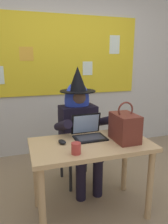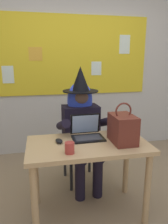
% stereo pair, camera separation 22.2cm
% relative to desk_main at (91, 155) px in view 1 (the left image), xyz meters
% --- Properties ---
extents(ground_plane, '(24.00, 24.00, 0.00)m').
position_rel_desk_main_xyz_m(ground_plane, '(0.15, -0.12, -0.62)').
color(ground_plane, '#937A5B').
extents(wall_back_bulletin, '(6.19, 1.82, 2.62)m').
position_rel_desk_main_xyz_m(wall_back_bulletin, '(0.14, 1.64, 0.70)').
color(wall_back_bulletin, beige).
rests_on(wall_back_bulletin, ground).
extents(desk_main, '(1.13, 0.63, 0.75)m').
position_rel_desk_main_xyz_m(desk_main, '(0.00, 0.00, 0.00)').
color(desk_main, tan).
rests_on(desk_main, ground).
extents(chair_at_desk, '(0.45, 0.45, 0.90)m').
position_rel_desk_main_xyz_m(chair_at_desk, '(0.05, 0.67, -0.12)').
color(chair_at_desk, black).
rests_on(chair_at_desk, ground).
extents(person_costumed, '(0.61, 0.68, 1.42)m').
position_rel_desk_main_xyz_m(person_costumed, '(0.06, 0.55, 0.16)').
color(person_costumed, black).
rests_on(person_costumed, ground).
extents(laptop, '(0.31, 0.26, 0.23)m').
position_rel_desk_main_xyz_m(laptop, '(0.03, 0.15, 0.17)').
color(laptop, black).
rests_on(laptop, desk_main).
extents(computer_mouse, '(0.08, 0.12, 0.03)m').
position_rel_desk_main_xyz_m(computer_mouse, '(-0.26, 0.07, 0.14)').
color(computer_mouse, black).
rests_on(computer_mouse, desk_main).
extents(handbag, '(0.20, 0.30, 0.38)m').
position_rel_desk_main_xyz_m(handbag, '(0.32, -0.05, 0.25)').
color(handbag, maroon).
rests_on(handbag, desk_main).
extents(coffee_mug, '(0.08, 0.08, 0.09)m').
position_rel_desk_main_xyz_m(coffee_mug, '(-0.20, -0.18, 0.17)').
color(coffee_mug, '#B23833').
rests_on(coffee_mug, desk_main).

